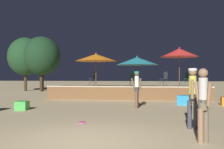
{
  "coord_description": "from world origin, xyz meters",
  "views": [
    {
      "loc": [
        1.36,
        -5.68,
        1.55
      ],
      "look_at": [
        0.0,
        5.54,
        1.58
      ],
      "focal_mm": 40.0,
      "sensor_mm": 36.0,
      "label": 1
    }
  ],
  "objects": [
    {
      "name": "patio_umbrella_2",
      "position": [
        3.65,
        10.14,
        2.95
      ],
      "size": [
        2.3,
        2.3,
        3.3
      ],
      "color": "brown",
      "rests_on": "ground"
    },
    {
      "name": "frisbee_disc",
      "position": [
        -0.58,
        2.23,
        0.02
      ],
      "size": [
        0.24,
        0.24,
        0.03
      ],
      "color": "#E54C99",
      "rests_on": "ground"
    },
    {
      "name": "background_tree_0",
      "position": [
        -8.25,
        17.46,
        3.41
      ],
      "size": [
        3.37,
        3.37,
        5.27
      ],
      "color": "#3D2B1C",
      "rests_on": "ground"
    },
    {
      "name": "bistro_chair_2",
      "position": [
        -2.01,
        11.31,
        1.42
      ],
      "size": [
        0.47,
        0.47,
        0.9
      ],
      "rotation": [
        0.0,
        0.0,
        5.28
      ],
      "color": "#2D3338",
      "rests_on": "wooden_deck"
    },
    {
      "name": "person_1",
      "position": [
        2.81,
        1.73,
        1.0
      ],
      "size": [
        0.3,
        0.52,
        1.76
      ],
      "rotation": [
        0.0,
        0.0,
        2.88
      ],
      "color": "#3F3F47",
      "rests_on": "ground"
    },
    {
      "name": "background_tree_2",
      "position": [
        -10.08,
        17.7,
        3.39
      ],
      "size": [
        3.41,
        3.41,
        5.27
      ],
      "color": "#3D2B1C",
      "rests_on": "ground"
    },
    {
      "name": "person_0",
      "position": [
        2.76,
        0.26,
        0.93
      ],
      "size": [
        0.36,
        0.45,
        1.71
      ],
      "rotation": [
        0.0,
        0.0,
        0.62
      ],
      "color": "#997051",
      "rests_on": "ground"
    },
    {
      "name": "person_2",
      "position": [
        1.11,
        6.0,
        0.98
      ],
      "size": [
        0.5,
        0.3,
        1.74
      ],
      "rotation": [
        0.0,
        0.0,
        1.38
      ],
      "color": "brown",
      "rests_on": "ground"
    },
    {
      "name": "patio_umbrella_1",
      "position": [
        -1.62,
        10.24,
        2.7
      ],
      "size": [
        2.68,
        2.68,
        3.01
      ],
      "color": "brown",
      "rests_on": "ground"
    },
    {
      "name": "bistro_chair_1",
      "position": [
        4.29,
        11.6,
        1.42
      ],
      "size": [
        0.45,
        0.45,
        0.9
      ],
      "rotation": [
        0.0,
        0.0,
        5.11
      ],
      "color": "#1E4C47",
      "rests_on": "wooden_deck"
    },
    {
      "name": "ground_plane",
      "position": [
        0.0,
        0.0,
        0.0
      ],
      "size": [
        120.0,
        120.0,
        0.0
      ],
      "primitive_type": "plane",
      "color": "#D1B784"
    },
    {
      "name": "bistro_chair_0",
      "position": [
        0.68,
        11.71,
        1.42
      ],
      "size": [
        0.4,
        0.4,
        0.9
      ],
      "rotation": [
        0.0,
        0.0,
        3.24
      ],
      "color": "#1E4C47",
      "rests_on": "wooden_deck"
    },
    {
      "name": "cube_seat_2",
      "position": [
        -3.98,
        4.9,
        0.2
      ],
      "size": [
        0.53,
        0.53,
        0.39
      ],
      "rotation": [
        0.0,
        0.0,
        0.06
      ],
      "color": "#4CC651",
      "rests_on": "ground"
    },
    {
      "name": "bistro_chair_3",
      "position": [
        2.81,
        10.86,
        1.42
      ],
      "size": [
        0.47,
        0.47,
        0.9
      ],
      "rotation": [
        0.0,
        0.0,
        5.27
      ],
      "color": "#2D3338",
      "rests_on": "wooden_deck"
    },
    {
      "name": "cube_seat_5",
      "position": [
        3.56,
        7.77,
        0.25
      ],
      "size": [
        0.81,
        0.81,
        0.5
      ],
      "rotation": [
        0.0,
        0.0,
        -0.36
      ],
      "color": "#2D9EDB",
      "rests_on": "ground"
    },
    {
      "name": "wooden_deck",
      "position": [
        0.45,
        11.27,
        0.4
      ],
      "size": [
        10.41,
        2.98,
        0.87
      ],
      "color": "brown",
      "rests_on": "ground"
    },
    {
      "name": "background_tree_1",
      "position": [
        -8.28,
        17.25,
        3.39
      ],
      "size": [
        3.39,
        3.39,
        5.27
      ],
      "color": "#3D2B1C",
      "rests_on": "ground"
    },
    {
      "name": "patio_umbrella_0",
      "position": [
        1.03,
        10.13,
        2.45
      ],
      "size": [
        2.63,
        2.63,
        2.78
      ],
      "color": "brown",
      "rests_on": "ground"
    }
  ]
}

